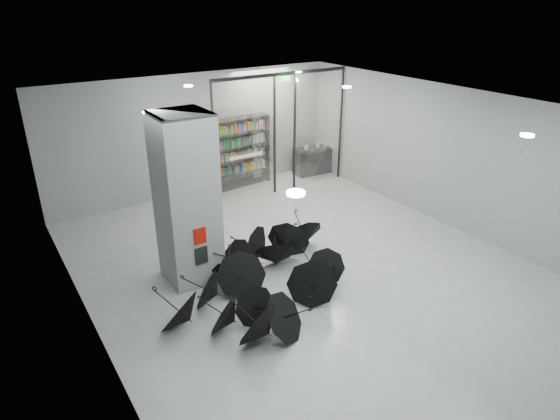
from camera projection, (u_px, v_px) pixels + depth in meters
room at (330, 169)px, 10.36m from camera, size 14.00×14.02×4.01m
column at (187, 200)px, 10.98m from camera, size 1.20×1.20×4.00m
fire_cabinet at (200, 236)px, 10.77m from camera, size 0.28×0.04×0.38m
info_panel at (201, 256)px, 10.98m from camera, size 0.30×0.03×0.42m
exit_sign at (286, 79)px, 15.21m from camera, size 0.30×0.06×0.15m
glass_partition at (282, 129)px, 16.03m from camera, size 5.06×0.08×4.00m
bookshelf at (239, 152)px, 16.89m from camera, size 2.25×0.66×2.44m
shop_counter at (315, 160)px, 18.41m from camera, size 1.67×0.77×0.98m
umbrella_cluster at (267, 281)px, 11.00m from camera, size 5.40×4.22×1.33m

